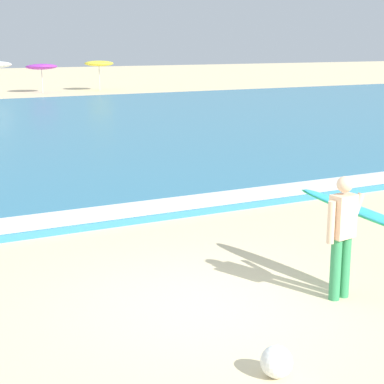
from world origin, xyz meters
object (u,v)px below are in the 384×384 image
Objects in this scene: beach_ball at (276,362)px; surfer_with_board at (355,224)px; beach_umbrella_5 at (41,67)px; beach_umbrella_6 at (99,63)px.

surfer_with_board is at bearing 32.05° from beach_ball.
beach_ball is at bearing -101.19° from beach_umbrella_5.
surfer_with_board is 38.38m from beach_umbrella_5.
surfer_with_board is at bearing -104.33° from beach_umbrella_6.
beach_umbrella_5 is at bearing 81.71° from surfer_with_board.
beach_umbrella_5 is 6.19× the size of beach_ball.
beach_umbrella_5 is at bearing 78.81° from beach_ball.
beach_umbrella_6 reaches higher than beach_ball.
surfer_with_board is 2.80m from beach_ball.
beach_umbrella_5 is 40.18m from beach_ball.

